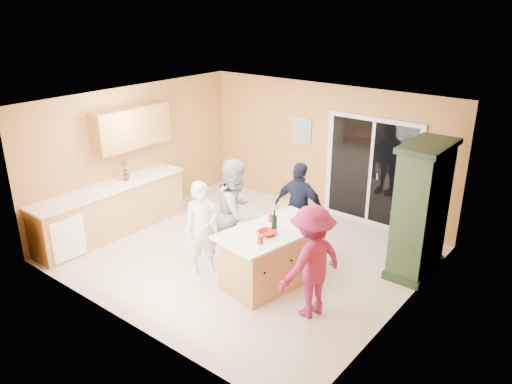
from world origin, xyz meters
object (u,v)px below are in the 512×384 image
Objects in this scene: woman_magenta at (312,262)px; green_hutch at (421,211)px; woman_white at (202,228)px; woman_grey at (236,212)px; woman_navy at (300,208)px; kitchen_island at (273,258)px.

green_hutch is at bearing 175.47° from woman_magenta.
woman_white is (-2.65, -2.11, -0.28)m from green_hutch.
woman_grey is 1.13m from woman_navy.
woman_magenta is at bearing 123.32° from woman_navy.
woman_grey is 1.81m from woman_magenta.
woman_grey reaches higher than kitchen_island.
woman_magenta reaches higher than kitchen_island.
woman_white is at bearing -148.68° from kitchen_island.
woman_magenta is (1.15, -1.44, 0.00)m from woman_navy.
green_hutch is 1.33× the size of woman_navy.
woman_white is 0.95× the size of woman_navy.
woman_grey is at bearing -179.88° from kitchen_island.
woman_navy is at bearing -162.29° from green_hutch.
kitchen_island is at bearing -34.63° from woman_white.
woman_white is at bearing 56.60° from woman_navy.
woman_navy is 1.00× the size of woman_magenta.
green_hutch is 1.20× the size of woman_grey.
green_hutch is 3.40m from woman_white.
green_hutch reaches higher than woman_navy.
woman_white is 1.97m from woman_magenta.
kitchen_island is 1.19m from woman_navy.
woman_grey is at bearing -147.60° from green_hutch.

